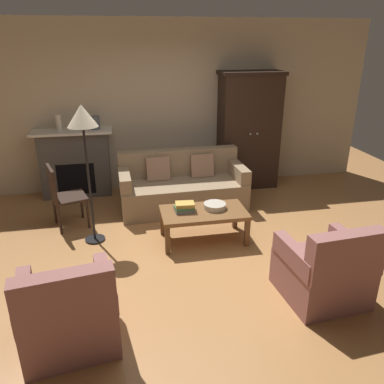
{
  "coord_description": "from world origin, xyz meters",
  "views": [
    {
      "loc": [
        -0.81,
        -4.02,
        2.49
      ],
      "look_at": [
        0.11,
        0.7,
        0.55
      ],
      "focal_mm": 35.82,
      "sensor_mm": 36.0,
      "label": 1
    }
  ],
  "objects_px": {
    "coffee_table": "(204,215)",
    "mantel_vase_cream": "(59,123)",
    "side_chair_wooden": "(62,193)",
    "mantel_vase_slate": "(95,123)",
    "armoire": "(248,131)",
    "couch": "(182,188)",
    "fireplace": "(76,163)",
    "armchair_near_right": "(325,272)",
    "book_stack": "(185,207)",
    "mantel_vase_bronze": "(83,125)",
    "armchair_near_left": "(69,314)",
    "fruit_bowl": "(215,206)",
    "floor_lamp": "(83,125)"
  },
  "relations": [
    {
      "from": "coffee_table",
      "to": "mantel_vase_cream",
      "type": "relative_size",
      "value": 4.31
    },
    {
      "from": "coffee_table",
      "to": "side_chair_wooden",
      "type": "height_order",
      "value": "side_chair_wooden"
    },
    {
      "from": "coffee_table",
      "to": "mantel_vase_slate",
      "type": "xyz_separation_m",
      "value": [
        -1.36,
        1.93,
        0.86
      ]
    },
    {
      "from": "armoire",
      "to": "couch",
      "type": "relative_size",
      "value": 1.02
    },
    {
      "from": "fireplace",
      "to": "armchair_near_right",
      "type": "xyz_separation_m",
      "value": [
        2.67,
        -3.37,
        -0.25
      ]
    },
    {
      "from": "book_stack",
      "to": "mantel_vase_bronze",
      "type": "xyz_separation_m",
      "value": [
        -1.32,
        1.89,
        0.72
      ]
    },
    {
      "from": "coffee_table",
      "to": "side_chair_wooden",
      "type": "distance_m",
      "value": 1.98
    },
    {
      "from": "coffee_table",
      "to": "mantel_vase_bronze",
      "type": "relative_size",
      "value": 6.85
    },
    {
      "from": "armoire",
      "to": "armchair_near_left",
      "type": "distance_m",
      "value": 4.47
    },
    {
      "from": "fruit_bowl",
      "to": "armchair_near_right",
      "type": "height_order",
      "value": "armchair_near_right"
    },
    {
      "from": "armoire",
      "to": "floor_lamp",
      "type": "distance_m",
      "value": 3.12
    },
    {
      "from": "armchair_near_left",
      "to": "mantel_vase_cream",
      "type": "bearing_deg",
      "value": 96.39
    },
    {
      "from": "mantel_vase_slate",
      "to": "fireplace",
      "type": "bearing_deg",
      "value": 177.3
    },
    {
      "from": "armoire",
      "to": "mantel_vase_slate",
      "type": "bearing_deg",
      "value": 178.66
    },
    {
      "from": "coffee_table",
      "to": "fruit_bowl",
      "type": "xyz_separation_m",
      "value": [
        0.16,
        0.05,
        0.09
      ]
    },
    {
      "from": "mantel_vase_bronze",
      "to": "side_chair_wooden",
      "type": "height_order",
      "value": "mantel_vase_bronze"
    },
    {
      "from": "couch",
      "to": "mantel_vase_bronze",
      "type": "distance_m",
      "value": 1.9
    },
    {
      "from": "mantel_vase_cream",
      "to": "mantel_vase_slate",
      "type": "height_order",
      "value": "mantel_vase_cream"
    },
    {
      "from": "fireplace",
      "to": "couch",
      "type": "height_order",
      "value": "fireplace"
    },
    {
      "from": "couch",
      "to": "mantel_vase_bronze",
      "type": "xyz_separation_m",
      "value": [
        -1.47,
        0.81,
        0.88
      ]
    },
    {
      "from": "armoire",
      "to": "couch",
      "type": "height_order",
      "value": "armoire"
    },
    {
      "from": "armchair_near_left",
      "to": "floor_lamp",
      "type": "relative_size",
      "value": 0.49
    },
    {
      "from": "mantel_vase_slate",
      "to": "floor_lamp",
      "type": "distance_m",
      "value": 1.7
    },
    {
      "from": "book_stack",
      "to": "couch",
      "type": "bearing_deg",
      "value": 82.08
    },
    {
      "from": "mantel_vase_cream",
      "to": "side_chair_wooden",
      "type": "height_order",
      "value": "mantel_vase_cream"
    },
    {
      "from": "armoire",
      "to": "fruit_bowl",
      "type": "distance_m",
      "value": 2.17
    },
    {
      "from": "floor_lamp",
      "to": "fruit_bowl",
      "type": "bearing_deg",
      "value": -7.88
    },
    {
      "from": "armoire",
      "to": "mantel_vase_cream",
      "type": "relative_size",
      "value": 7.79
    },
    {
      "from": "couch",
      "to": "coffee_table",
      "type": "xyz_separation_m",
      "value": [
        0.09,
        -1.12,
        0.05
      ]
    },
    {
      "from": "armchair_near_left",
      "to": "floor_lamp",
      "type": "distance_m",
      "value": 2.23
    },
    {
      "from": "mantel_vase_bronze",
      "to": "mantel_vase_cream",
      "type": "bearing_deg",
      "value": 180.0
    },
    {
      "from": "book_stack",
      "to": "mantel_vase_bronze",
      "type": "bearing_deg",
      "value": 124.86
    },
    {
      "from": "armchair_near_left",
      "to": "side_chair_wooden",
      "type": "bearing_deg",
      "value": 97.31
    },
    {
      "from": "couch",
      "to": "side_chair_wooden",
      "type": "relative_size",
      "value": 2.16
    },
    {
      "from": "fruit_bowl",
      "to": "coffee_table",
      "type": "bearing_deg",
      "value": -163.9
    },
    {
      "from": "couch",
      "to": "mantel_vase_slate",
      "type": "bearing_deg",
      "value": 147.5
    },
    {
      "from": "fireplace",
      "to": "fruit_bowl",
      "type": "bearing_deg",
      "value": -44.97
    },
    {
      "from": "mantel_vase_slate",
      "to": "side_chair_wooden",
      "type": "distance_m",
      "value": 1.46
    },
    {
      "from": "fireplace",
      "to": "armchair_near_right",
      "type": "distance_m",
      "value": 4.31
    },
    {
      "from": "fireplace",
      "to": "floor_lamp",
      "type": "bearing_deg",
      "value": -78.84
    },
    {
      "from": "mantel_vase_cream",
      "to": "mantel_vase_bronze",
      "type": "relative_size",
      "value": 1.59
    },
    {
      "from": "armoire",
      "to": "armchair_near_right",
      "type": "xyz_separation_m",
      "value": [
        -0.28,
        -3.29,
        -0.68
      ]
    },
    {
      "from": "mantel_vase_bronze",
      "to": "armchair_near_right",
      "type": "relative_size",
      "value": 0.18
    },
    {
      "from": "mantel_vase_slate",
      "to": "armchair_near_left",
      "type": "xyz_separation_m",
      "value": [
        -0.17,
        -3.52,
        -0.91
      ]
    },
    {
      "from": "fireplace",
      "to": "armchair_near_right",
      "type": "relative_size",
      "value": 1.43
    },
    {
      "from": "book_stack",
      "to": "armchair_near_left",
      "type": "xyz_separation_m",
      "value": [
        -1.29,
        -1.63,
        -0.16
      ]
    },
    {
      "from": "fireplace",
      "to": "armchair_near_right",
      "type": "bearing_deg",
      "value": -51.6
    },
    {
      "from": "couch",
      "to": "armchair_near_left",
      "type": "relative_size",
      "value": 2.21
    },
    {
      "from": "mantel_vase_slate",
      "to": "armchair_near_right",
      "type": "distance_m",
      "value": 4.16
    },
    {
      "from": "floor_lamp",
      "to": "mantel_vase_bronze",
      "type": "bearing_deg",
      "value": 95.22
    }
  ]
}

